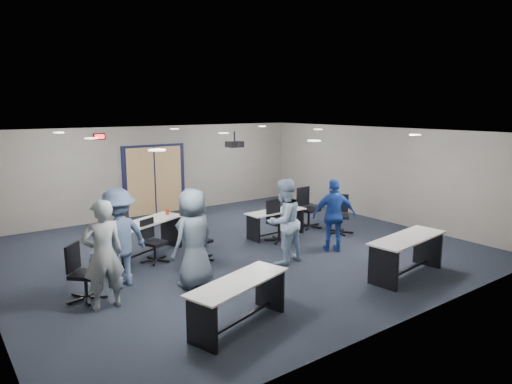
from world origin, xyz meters
TOP-DOWN VIEW (x-y plane):
  - floor at (0.00, 0.00)m, footprint 10.00×10.00m
  - back_wall at (0.00, 4.50)m, footprint 10.00×0.04m
  - front_wall at (0.00, -4.50)m, footprint 10.00×0.04m
  - right_wall at (5.00, 0.00)m, footprint 0.04×9.00m
  - ceiling at (0.00, 0.00)m, footprint 10.00×9.00m
  - double_door at (0.00, 4.46)m, footprint 2.00×0.07m
  - exit_sign at (-1.60, 4.44)m, footprint 0.32×0.07m
  - ceiling_projector at (0.30, 0.50)m, footprint 0.35×0.32m
  - ceiling_can_lights at (0.00, 0.25)m, footprint 6.24×5.74m
  - table_front_left at (-2.07, -3.13)m, footprint 1.89×1.09m
  - table_front_right at (1.76, -3.33)m, footprint 2.01×0.88m
  - table_back_left at (-1.85, 0.84)m, footprint 2.03×1.39m
  - table_back_right at (1.46, 0.37)m, footprint 1.65×0.59m
  - chair_back_a at (-1.86, 0.36)m, footprint 0.77×0.77m
  - chair_back_b at (-1.01, -0.10)m, footprint 0.67×0.67m
  - chair_back_c at (1.24, -0.03)m, footprint 0.67×0.67m
  - chair_back_d at (2.72, 0.50)m, footprint 0.73×0.73m
  - chair_loose_left at (-3.62, -0.77)m, footprint 0.87×0.87m
  - chair_loose_right at (2.97, -0.42)m, footprint 0.89×0.89m
  - person_gray at (-3.46, -1.29)m, footprint 0.68×0.46m
  - person_plaid at (-1.82, -1.31)m, footprint 1.02×0.80m
  - person_lightblue at (0.32, -1.30)m, footprint 0.95×0.79m
  - person_navy at (1.75, -1.37)m, footprint 1.05×0.86m
  - person_back at (-2.92, -0.51)m, footprint 1.33×0.99m

SIDE VIEW (x-z plane):
  - floor at x=0.00m, z-range 0.00..0.00m
  - table_back_right at x=1.46m, z-range 0.12..0.79m
  - chair_back_b at x=-1.01m, z-range 0.00..0.92m
  - chair_back_a at x=-1.86m, z-range 0.00..0.92m
  - chair_loose_left at x=-3.62m, z-range 0.00..0.98m
  - table_front_left at x=-2.07m, z-range 0.13..0.86m
  - chair_loose_right at x=2.97m, z-range 0.00..1.01m
  - chair_back_c at x=1.24m, z-range 0.00..1.03m
  - table_front_right at x=1.76m, z-range 0.14..0.93m
  - table_back_left at x=-1.85m, z-range 0.01..1.08m
  - chair_back_d at x=2.72m, z-range 0.00..1.10m
  - person_navy at x=1.75m, z-range 0.00..1.68m
  - person_lightblue at x=0.32m, z-range 0.00..1.80m
  - person_gray at x=-3.46m, z-range 0.00..1.83m
  - person_plaid at x=-1.82m, z-range 0.00..1.83m
  - person_back at x=-2.92m, z-range 0.00..1.83m
  - double_door at x=0.00m, z-range -0.05..2.15m
  - back_wall at x=0.00m, z-range 0.00..2.70m
  - front_wall at x=0.00m, z-range 0.00..2.70m
  - right_wall at x=5.00m, z-range 0.00..2.70m
  - ceiling_projector at x=0.30m, z-range 2.22..2.59m
  - exit_sign at x=-1.60m, z-range 2.36..2.54m
  - ceiling_can_lights at x=0.00m, z-range 2.66..2.68m
  - ceiling at x=0.00m, z-range 2.68..2.72m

